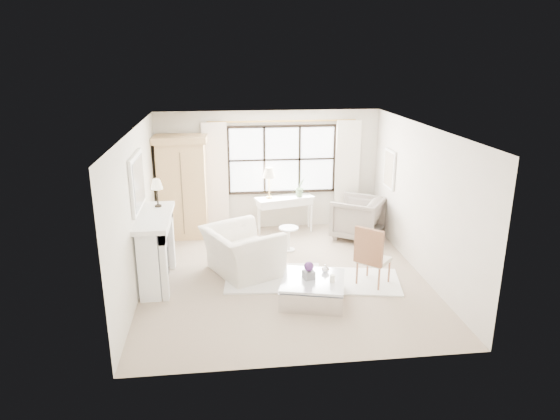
# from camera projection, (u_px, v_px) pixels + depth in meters

# --- Properties ---
(floor) EXTENTS (5.50, 5.50, 0.00)m
(floor) POSITION_uv_depth(u_px,v_px,m) (284.00, 276.00, 9.12)
(floor) COLOR tan
(floor) RESTS_ON ground
(ceiling) EXTENTS (5.50, 5.50, 0.00)m
(ceiling) POSITION_uv_depth(u_px,v_px,m) (284.00, 128.00, 8.32)
(ceiling) COLOR white
(ceiling) RESTS_ON ground
(wall_back) EXTENTS (5.00, 0.00, 5.00)m
(wall_back) POSITION_uv_depth(u_px,v_px,m) (269.00, 170.00, 11.33)
(wall_back) COLOR beige
(wall_back) RESTS_ON ground
(wall_front) EXTENTS (5.00, 0.00, 5.00)m
(wall_front) POSITION_uv_depth(u_px,v_px,m) (312.00, 270.00, 6.12)
(wall_front) COLOR beige
(wall_front) RESTS_ON ground
(wall_left) EXTENTS (0.00, 5.50, 5.50)m
(wall_left) POSITION_uv_depth(u_px,v_px,m) (138.00, 210.00, 8.44)
(wall_left) COLOR beige
(wall_left) RESTS_ON ground
(wall_right) EXTENTS (0.00, 5.50, 5.50)m
(wall_right) POSITION_uv_depth(u_px,v_px,m) (421.00, 201.00, 9.00)
(wall_right) COLOR beige
(wall_right) RESTS_ON ground
(window_pane) EXTENTS (2.40, 0.02, 1.50)m
(window_pane) POSITION_uv_depth(u_px,v_px,m) (282.00, 160.00, 11.27)
(window_pane) COLOR white
(window_pane) RESTS_ON wall_back
(window_frame) EXTENTS (2.50, 0.04, 1.50)m
(window_frame) POSITION_uv_depth(u_px,v_px,m) (282.00, 160.00, 11.26)
(window_frame) COLOR black
(window_frame) RESTS_ON wall_back
(curtain_rod) EXTENTS (3.30, 0.04, 0.04)m
(curtain_rod) POSITION_uv_depth(u_px,v_px,m) (282.00, 121.00, 10.95)
(curtain_rod) COLOR #AF843C
(curtain_rod) RESTS_ON wall_back
(curtain_left) EXTENTS (0.55, 0.10, 2.47)m
(curtain_left) POSITION_uv_depth(u_px,v_px,m) (216.00, 178.00, 11.13)
(curtain_left) COLOR white
(curtain_left) RESTS_ON ground
(curtain_right) EXTENTS (0.55, 0.10, 2.47)m
(curtain_right) POSITION_uv_depth(u_px,v_px,m) (347.00, 174.00, 11.47)
(curtain_right) COLOR white
(curtain_right) RESTS_ON ground
(fireplace) EXTENTS (0.58, 1.66, 1.26)m
(fireplace) POSITION_uv_depth(u_px,v_px,m) (154.00, 248.00, 8.67)
(fireplace) COLOR white
(fireplace) RESTS_ON ground
(mirror_frame) EXTENTS (0.05, 1.15, 0.95)m
(mirror_frame) POSITION_uv_depth(u_px,v_px,m) (137.00, 182.00, 8.29)
(mirror_frame) COLOR white
(mirror_frame) RESTS_ON wall_left
(mirror_glass) EXTENTS (0.02, 1.00, 0.80)m
(mirror_glass) POSITION_uv_depth(u_px,v_px,m) (139.00, 182.00, 8.30)
(mirror_glass) COLOR silver
(mirror_glass) RESTS_ON wall_left
(art_frame) EXTENTS (0.04, 0.62, 0.82)m
(art_frame) POSITION_uv_depth(u_px,v_px,m) (390.00, 169.00, 10.55)
(art_frame) COLOR white
(art_frame) RESTS_ON wall_right
(art_canvas) EXTENTS (0.01, 0.52, 0.72)m
(art_canvas) POSITION_uv_depth(u_px,v_px,m) (389.00, 169.00, 10.55)
(art_canvas) COLOR #BCAA92
(art_canvas) RESTS_ON wall_right
(mantel_lamp) EXTENTS (0.22, 0.22, 0.51)m
(mantel_lamp) POSITION_uv_depth(u_px,v_px,m) (157.00, 185.00, 8.84)
(mantel_lamp) COLOR black
(mantel_lamp) RESTS_ON fireplace
(armoire) EXTENTS (1.15, 0.74, 2.24)m
(armoire) POSITION_uv_depth(u_px,v_px,m) (183.00, 186.00, 10.79)
(armoire) COLOR tan
(armoire) RESTS_ON floor
(console_table) EXTENTS (1.37, 0.76, 0.80)m
(console_table) POSITION_uv_depth(u_px,v_px,m) (285.00, 214.00, 11.34)
(console_table) COLOR white
(console_table) RESTS_ON floor
(console_lamp) EXTENTS (0.28, 0.28, 0.69)m
(console_lamp) POSITION_uv_depth(u_px,v_px,m) (269.00, 174.00, 11.00)
(console_lamp) COLOR gold
(console_lamp) RESTS_ON console_table
(orchid_plant) EXTENTS (0.31, 0.30, 0.44)m
(orchid_plant) POSITION_uv_depth(u_px,v_px,m) (300.00, 187.00, 11.21)
(orchid_plant) COLOR #55714B
(orchid_plant) RESTS_ON console_table
(side_table) EXTENTS (0.40, 0.40, 0.51)m
(side_table) POSITION_uv_depth(u_px,v_px,m) (289.00, 235.00, 10.21)
(side_table) COLOR white
(side_table) RESTS_ON floor
(rug_left) EXTENTS (1.84, 1.37, 0.03)m
(rug_left) POSITION_uv_depth(u_px,v_px,m) (274.00, 278.00, 9.01)
(rug_left) COLOR white
(rug_left) RESTS_ON floor
(rug_right) EXTENTS (1.66, 1.37, 0.03)m
(rug_right) POSITION_uv_depth(u_px,v_px,m) (357.00, 281.00, 8.89)
(rug_right) COLOR white
(rug_right) RESTS_ON floor
(club_armchair) EXTENTS (1.61, 1.69, 0.86)m
(club_armchair) POSITION_uv_depth(u_px,v_px,m) (242.00, 251.00, 9.12)
(club_armchair) COLOR white
(club_armchair) RESTS_ON floor
(wingback_chair) EXTENTS (1.37, 1.37, 0.91)m
(wingback_chair) POSITION_uv_depth(u_px,v_px,m) (357.00, 218.00, 10.90)
(wingback_chair) COLOR gray
(wingback_chair) RESTS_ON floor
(french_chair) EXTENTS (0.68, 0.68, 1.08)m
(french_chair) POSITION_uv_depth(u_px,v_px,m) (373.00, 268.00, 8.69)
(french_chair) COLOR #9E6542
(french_chair) RESTS_ON floor
(coffee_table) EXTENTS (1.22, 1.22, 0.38)m
(coffee_table) POSITION_uv_depth(u_px,v_px,m) (313.00, 290.00, 8.17)
(coffee_table) COLOR silver
(coffee_table) RESTS_ON floor
(planter_box) EXTENTS (0.21, 0.21, 0.13)m
(planter_box) POSITION_uv_depth(u_px,v_px,m) (309.00, 275.00, 8.12)
(planter_box) COLOR slate
(planter_box) RESTS_ON coffee_table
(planter_flowers) EXTENTS (0.16, 0.16, 0.16)m
(planter_flowers) POSITION_uv_depth(u_px,v_px,m) (309.00, 266.00, 8.08)
(planter_flowers) COLOR #522A69
(planter_flowers) RESTS_ON planter_box
(pillar_candle) EXTENTS (0.08, 0.08, 0.12)m
(pillar_candle) POSITION_uv_depth(u_px,v_px,m) (332.00, 279.00, 8.00)
(pillar_candle) COLOR white
(pillar_candle) RESTS_ON coffee_table
(coffee_vase) EXTENTS (0.16, 0.16, 0.14)m
(coffee_vase) POSITION_uv_depth(u_px,v_px,m) (325.00, 268.00, 8.35)
(coffee_vase) COLOR silver
(coffee_vase) RESTS_ON coffee_table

